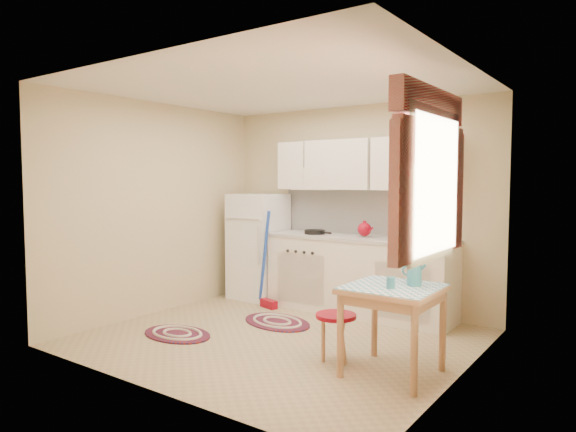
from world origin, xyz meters
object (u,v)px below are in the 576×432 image
object	(u,v)px
fridge	(258,246)
base_cabinets	(358,277)
table	(392,331)
stool	(336,338)

from	to	relation	value
fridge	base_cabinets	size ratio (longest dim) A/B	0.62
base_cabinets	table	bearing A→B (deg)	-53.98
table	stool	bearing A→B (deg)	-178.70
fridge	stool	distance (m)	2.61
fridge	table	bearing A→B (deg)	-29.83
base_cabinets	stool	bearing A→B (deg)	-68.99
fridge	base_cabinets	distance (m)	1.50
table	fridge	bearing A→B (deg)	150.17
table	stool	size ratio (longest dim) A/B	1.71
stool	fridge	bearing A→B (deg)	144.10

